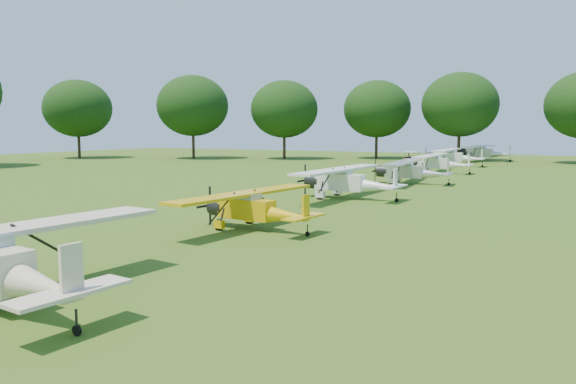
# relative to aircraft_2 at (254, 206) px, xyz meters

# --- Properties ---
(ground) EXTENTS (160.00, 160.00, 0.00)m
(ground) POSITION_rel_aircraft_2_xyz_m (-1.26, 6.45, -1.08)
(ground) COLOR #2E4912
(ground) RESTS_ON ground
(tree_belt) EXTENTS (137.36, 130.27, 14.52)m
(tree_belt) POSITION_rel_aircraft_2_xyz_m (2.31, 6.62, 6.94)
(tree_belt) COLOR #322213
(tree_belt) RESTS_ON ground
(aircraft_2) EXTENTS (5.94, 9.45, 1.86)m
(aircraft_2) POSITION_rel_aircraft_2_xyz_m (0.00, 0.00, 0.00)
(aircraft_2) COLOR #E0AC09
(aircraft_2) RESTS_ON ground
(aircraft_3) EXTENTS (6.96, 11.07, 2.18)m
(aircraft_3) POSITION_rel_aircraft_2_xyz_m (-0.55, 12.71, 0.19)
(aircraft_3) COLOR white
(aircraft_3) RESTS_ON ground
(aircraft_4) EXTENTS (6.55, 10.44, 2.05)m
(aircraft_4) POSITION_rel_aircraft_2_xyz_m (0.25, 24.73, 0.11)
(aircraft_4) COLOR silver
(aircraft_4) RESTS_ON ground
(aircraft_5) EXTENTS (6.70, 10.64, 2.10)m
(aircraft_5) POSITION_rel_aircraft_2_xyz_m (-0.42, 37.35, 0.15)
(aircraft_5) COLOR white
(aircraft_5) RESTS_ON ground
(aircraft_6) EXTENTS (7.26, 11.55, 2.28)m
(aircraft_6) POSITION_rel_aircraft_2_xyz_m (-1.36, 49.33, 0.25)
(aircraft_6) COLOR white
(aircraft_6) RESTS_ON ground
(aircraft_7) EXTENTS (7.61, 12.11, 2.38)m
(aircraft_7) POSITION_rel_aircraft_2_xyz_m (0.12, 63.20, 0.31)
(aircraft_7) COLOR silver
(aircraft_7) RESTS_ON ground
(golf_cart) EXTENTS (2.14, 1.71, 1.60)m
(golf_cart) POSITION_rel_aircraft_2_xyz_m (-7.45, 52.51, -0.55)
(golf_cart) COLOR #A0200B
(golf_cart) RESTS_ON ground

